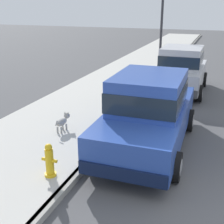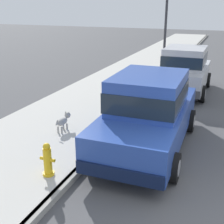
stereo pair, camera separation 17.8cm
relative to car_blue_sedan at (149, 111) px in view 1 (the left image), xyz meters
name	(u,v)px [view 1 (the left image)]	position (x,y,z in m)	size (l,w,h in m)	color
curb	(66,187)	(-1.05, -2.46, -0.91)	(0.16, 64.00, 0.14)	gray
car_blue_sedan	(149,111)	(0.00, 0.00, 0.00)	(2.09, 4.63, 1.92)	#28479E
car_silver_hatchback	(181,69)	(0.05, 5.44, -0.01)	(1.97, 3.80, 1.88)	#BCBCC1
dog_grey	(63,121)	(-2.39, -0.11, -0.55)	(0.22, 0.76, 0.49)	#999691
fire_hydrant	(50,161)	(-1.50, -2.28, -0.51)	(0.34, 0.24, 0.72)	gold
street_lamp	(162,16)	(-1.40, 8.16, 1.92)	(0.36, 0.36, 4.42)	#2D2D33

